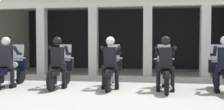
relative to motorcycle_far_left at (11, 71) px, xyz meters
The scene contains 12 objects.
ground_plane 4.49m from the motorcycle_far_left, 43.59° to the left, with size 80.00×80.00×0.00m, color #A8A59E.
station_building 6.23m from the motorcycle_far_left, 57.31° to the left, with size 12.11×4.68×3.45m.
kerb_strip 3.92m from the motorcycle_far_left, 33.83° to the left, with size 11.61×0.24×0.12m, color #B7B5AD.
motorcycle_far_left is the anchor object (origin of this frame).
police_officer_far_left 0.52m from the motorcycle_far_left, 90.26° to the right, with size 0.63×0.61×1.58m.
motorcycle_left 1.62m from the motorcycle_far_left, ahead, with size 0.62×2.04×1.35m.
police_officer_left 1.68m from the motorcycle_far_left, ahead, with size 0.63×0.61×1.58m.
motorcycle_center 3.24m from the motorcycle_far_left, ahead, with size 0.62×2.04×1.35m.
police_officer_center 3.26m from the motorcycle_far_left, ahead, with size 0.63×0.61×1.58m.
motorcycle_right 4.85m from the motorcycle_far_left, ahead, with size 0.62×2.04×1.35m.
police_officer_right 4.88m from the motorcycle_far_left, ahead, with size 0.63×0.61×1.58m.
motorcycle_far_right 6.46m from the motorcycle_far_left, ahead, with size 0.62×2.04×1.35m.
Camera 1 is at (1.12, -8.02, 1.36)m, focal length 42.37 mm.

